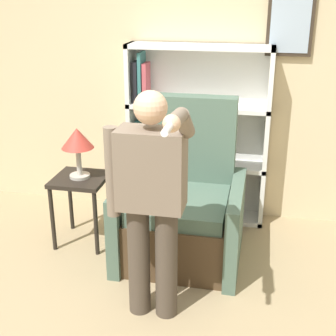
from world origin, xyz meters
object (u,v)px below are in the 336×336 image
object	(u,v)px
bookcase	(187,137)
side_table	(81,189)
armchair	(182,211)
table_lamp	(77,141)
person_standing	(151,196)

from	to	relation	value
bookcase	side_table	bearing A→B (deg)	-138.50
bookcase	armchair	bearing A→B (deg)	-83.31
table_lamp	armchair	bearing A→B (deg)	-0.45
bookcase	side_table	world-z (taller)	bookcase
person_standing	table_lamp	distance (m)	1.19
bookcase	armchair	world-z (taller)	bookcase
bookcase	armchair	size ratio (longest dim) A/B	1.28
armchair	table_lamp	size ratio (longest dim) A/B	2.98
armchair	bookcase	bearing A→B (deg)	96.69
bookcase	side_table	distance (m)	1.12
table_lamp	bookcase	bearing A→B (deg)	41.50
table_lamp	side_table	bearing A→B (deg)	0.00
bookcase	person_standing	distance (m)	1.56
person_standing	table_lamp	size ratio (longest dim) A/B	3.60
person_standing	side_table	xyz separation A→B (m)	(-0.83, 0.84, -0.39)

